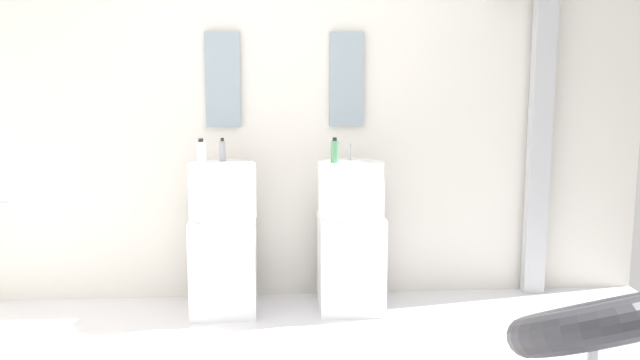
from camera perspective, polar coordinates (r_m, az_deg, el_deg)
name	(u,v)px	position (r m, az deg, el deg)	size (l,w,h in m)	color
rear_partition	(285,101)	(4.59, -2.88, 6.50)	(4.80, 0.10, 2.60)	silver
pedestal_sink_left	(223,238)	(4.36, -7.93, -4.68)	(0.41, 0.41, 1.04)	white
pedestal_sink_right	(351,235)	(4.38, 2.54, -4.54)	(0.41, 0.41, 1.04)	white
vanity_mirror_left	(223,80)	(4.52, -7.96, 8.14)	(0.22, 0.03, 0.60)	#8C9EA8
vanity_mirror_right	(347,79)	(4.54, 2.20, 8.22)	(0.22, 0.03, 0.60)	#8C9EA8
shower_column	(538,134)	(4.81, 17.38, 3.59)	(0.49, 0.24, 2.05)	#B7BABF
lounge_chair	(594,334)	(3.38, 21.53, -11.66)	(1.03, 1.04, 0.65)	#B7BABF
soap_bottle_grey	(222,151)	(4.38, -7.99, 2.40)	(0.04, 0.04, 0.14)	#99999E
soap_bottle_green	(335,151)	(4.27, 1.21, 2.38)	(0.05, 0.05, 0.15)	#59996B
soap_bottle_clear	(201,152)	(4.27, -9.70, 2.25)	(0.05, 0.05, 0.15)	silver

